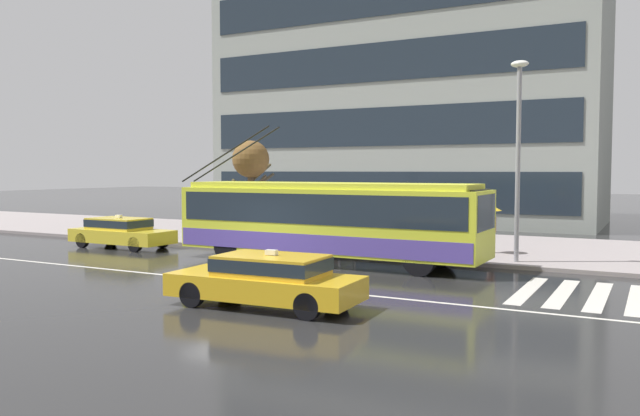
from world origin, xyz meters
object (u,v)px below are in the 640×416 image
(taxi_queued_behind_bus, at_px, (121,231))
(pedestrian_at_shelter, at_px, (448,213))
(taxi_oncoming_near, at_px, (267,278))
(street_lamp, at_px, (518,144))
(pedestrian_approaching_curb, at_px, (490,214))
(bus_shelter, at_px, (311,201))
(trolleybus, at_px, (328,219))
(street_tree_bare, at_px, (251,162))

(taxi_queued_behind_bus, bearing_deg, pedestrian_at_shelter, 18.16)
(taxi_queued_behind_bus, height_order, taxi_oncoming_near, same)
(street_lamp, bearing_deg, pedestrian_at_shelter, 150.91)
(pedestrian_approaching_curb, height_order, street_lamp, street_lamp)
(bus_shelter, xyz_separation_m, street_lamp, (8.90, -1.44, 2.23))
(pedestrian_approaching_curb, bearing_deg, taxi_oncoming_near, -102.69)
(pedestrian_at_shelter, height_order, pedestrian_approaching_curb, pedestrian_at_shelter)
(taxi_queued_behind_bus, bearing_deg, pedestrian_approaching_curb, 17.51)
(trolleybus, bearing_deg, bus_shelter, 126.23)
(bus_shelter, height_order, street_lamp, street_lamp)
(taxi_queued_behind_bus, xyz_separation_m, pedestrian_approaching_curb, (14.49, 4.57, 0.92))
(taxi_queued_behind_bus, distance_m, pedestrian_approaching_curb, 15.23)
(trolleybus, height_order, bus_shelter, trolleybus)
(pedestrian_approaching_curb, distance_m, street_lamp, 3.49)
(pedestrian_at_shelter, distance_m, street_lamp, 4.18)
(trolleybus, distance_m, bus_shelter, 4.91)
(trolleybus, bearing_deg, pedestrian_at_shelter, 52.89)
(street_tree_bare, bearing_deg, taxi_oncoming_near, -54.20)
(pedestrian_approaching_curb, height_order, street_tree_bare, street_tree_bare)
(pedestrian_at_shelter, bearing_deg, taxi_oncoming_near, -95.54)
(taxi_queued_behind_bus, height_order, pedestrian_approaching_curb, pedestrian_approaching_curb)
(taxi_queued_behind_bus, relative_size, pedestrian_at_shelter, 2.42)
(bus_shelter, bearing_deg, taxi_oncoming_near, -66.03)
(taxi_queued_behind_bus, height_order, street_tree_bare, street_tree_bare)
(taxi_oncoming_near, relative_size, pedestrian_approaching_curb, 2.53)
(street_tree_bare, bearing_deg, street_lamp, -7.99)
(taxi_queued_behind_bus, distance_m, pedestrian_at_shelter, 13.69)
(bus_shelter, relative_size, street_lamp, 0.58)
(trolleybus, relative_size, street_tree_bare, 2.65)
(taxi_oncoming_near, distance_m, bus_shelter, 12.18)
(pedestrian_at_shelter, bearing_deg, bus_shelter, -178.40)
(trolleybus, xyz_separation_m, taxi_queued_behind_bus, (-9.86, -0.14, -0.87))
(taxi_queued_behind_bus, distance_m, bus_shelter, 8.18)
(bus_shelter, height_order, pedestrian_approaching_curb, bus_shelter)
(street_lamp, bearing_deg, taxi_queued_behind_bus, -170.53)
(taxi_queued_behind_bus, height_order, pedestrian_at_shelter, pedestrian_at_shelter)
(pedestrian_approaching_curb, bearing_deg, taxi_queued_behind_bus, -162.49)
(bus_shelter, distance_m, pedestrian_at_shelter, 6.02)
(taxi_oncoming_near, distance_m, pedestrian_at_shelter, 11.33)
(pedestrian_at_shelter, bearing_deg, trolleybus, -127.11)
(trolleybus, bearing_deg, taxi_queued_behind_bus, -179.19)
(taxi_queued_behind_bus, xyz_separation_m, street_lamp, (15.87, 2.65, 3.49))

